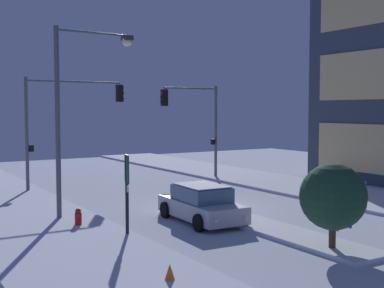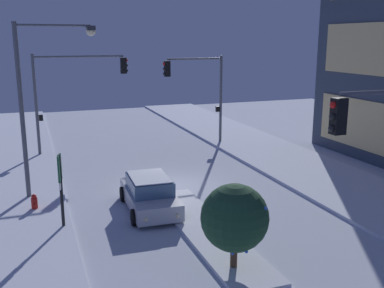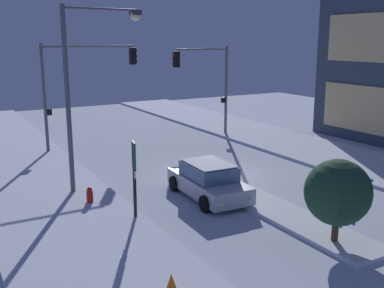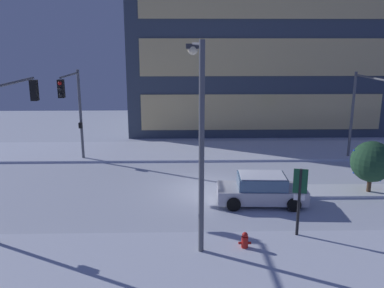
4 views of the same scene
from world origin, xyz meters
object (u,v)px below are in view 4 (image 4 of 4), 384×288
(fire_hydrant, at_px, (245,242))
(parking_info_sign, at_px, (299,194))
(traffic_light_corner_near_left, at_px, (9,126))
(traffic_light_corner_far_right, at_px, (367,102))
(traffic_light_corner_far_left, at_px, (73,103))
(street_lamp_arched, at_px, (199,115))
(decorated_tree_median, at_px, (372,162))
(car_near, at_px, (261,190))

(fire_hydrant, distance_m, parking_info_sign, 2.90)
(traffic_light_corner_near_left, distance_m, parking_info_sign, 12.18)
(traffic_light_corner_far_right, distance_m, fire_hydrant, 14.32)
(traffic_light_corner_far_left, distance_m, traffic_light_corner_far_right, 18.02)
(traffic_light_corner_far_right, distance_m, street_lamp_arched, 14.53)
(traffic_light_corner_near_left, distance_m, fire_hydrant, 10.68)
(traffic_light_corner_far_left, relative_size, decorated_tree_median, 2.13)
(car_near, distance_m, street_lamp_arched, 6.68)
(traffic_light_corner_far_left, height_order, fire_hydrant, traffic_light_corner_far_left)
(parking_info_sign, bearing_deg, car_near, 25.49)
(traffic_light_corner_near_left, height_order, fire_hydrant, traffic_light_corner_near_left)
(parking_info_sign, xyz_separation_m, decorated_tree_median, (5.09, 4.74, -0.12))
(decorated_tree_median, bearing_deg, traffic_light_corner_far_right, 71.12)
(car_near, relative_size, decorated_tree_median, 1.57)
(traffic_light_corner_far_left, relative_size, traffic_light_corner_near_left, 0.96)
(parking_info_sign, distance_m, decorated_tree_median, 6.96)
(car_near, distance_m, fire_hydrant, 4.84)
(traffic_light_corner_far_right, height_order, decorated_tree_median, traffic_light_corner_far_right)
(car_near, height_order, traffic_light_corner_far_right, traffic_light_corner_far_right)
(traffic_light_corner_far_left, height_order, traffic_light_corner_far_right, traffic_light_corner_far_left)
(traffic_light_corner_far_right, bearing_deg, traffic_light_corner_near_left, -67.26)
(traffic_light_corner_far_right, xyz_separation_m, decorated_tree_median, (-1.63, -4.76, -2.35))
(traffic_light_corner_near_left, bearing_deg, fire_hydrant, -106.06)
(car_near, xyz_separation_m, traffic_light_corner_far_right, (7.49, 5.91, 3.40))
(street_lamp_arched, bearing_deg, decorated_tree_median, -65.34)
(traffic_light_corner_far_left, distance_m, traffic_light_corner_near_left, 8.15)
(traffic_light_corner_far_right, relative_size, fire_hydrant, 7.62)
(traffic_light_corner_far_left, height_order, traffic_light_corner_near_left, traffic_light_corner_near_left)
(traffic_light_corner_far_left, xyz_separation_m, street_lamp_arched, (7.30, -10.13, 1.00))
(parking_info_sign, bearing_deg, traffic_light_corner_far_left, 62.18)
(traffic_light_corner_far_left, xyz_separation_m, parking_info_sign, (11.31, -9.88, -2.23))
(traffic_light_corner_near_left, bearing_deg, traffic_light_corner_far_left, -3.45)
(car_near, distance_m, traffic_light_corner_far_left, 12.72)
(traffic_light_corner_far_right, height_order, traffic_light_corner_near_left, traffic_light_corner_near_left)
(traffic_light_corner_near_left, xyz_separation_m, decorated_tree_median, (16.88, 2.99, -2.59))
(traffic_light_corner_near_left, bearing_deg, street_lamp_arched, -104.40)
(fire_hydrant, distance_m, decorated_tree_median, 9.43)
(car_near, relative_size, traffic_light_corner_far_right, 0.76)
(fire_hydrant, bearing_deg, traffic_light_corner_far_right, 49.44)
(traffic_light_corner_near_left, bearing_deg, car_near, -80.46)
(fire_hydrant, relative_size, parking_info_sign, 0.26)
(car_near, relative_size, traffic_light_corner_near_left, 0.71)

